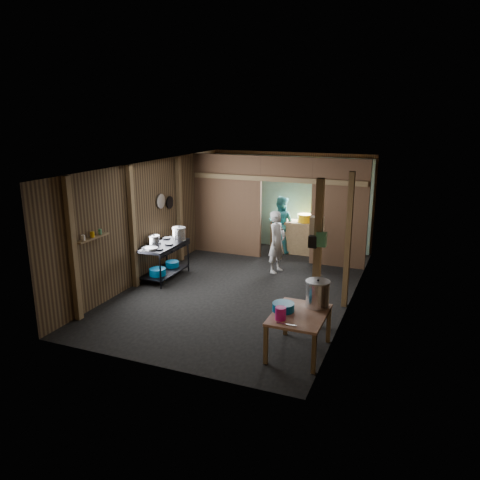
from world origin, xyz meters
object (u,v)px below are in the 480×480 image
at_px(stock_pot, 317,294).
at_px(cook, 277,242).
at_px(pink_bucket, 281,313).
at_px(yellow_tub, 305,218).
at_px(prep_table, 299,333).
at_px(stove_pot_large, 179,234).
at_px(gas_range, 164,261).

relative_size(stock_pot, cook, 0.31).
bearing_deg(pink_bucket, yellow_tub, 100.82).
bearing_deg(prep_table, stove_pot_large, 143.44).
relative_size(prep_table, stock_pot, 2.44).
relative_size(pink_bucket, yellow_tub, 0.52).
distance_m(prep_table, cook, 3.86).
bearing_deg(yellow_tub, gas_range, -128.40).
xyz_separation_m(prep_table, cook, (-1.49, 3.54, 0.40)).
bearing_deg(stove_pot_large, gas_range, -110.83).
bearing_deg(yellow_tub, prep_table, -76.41).
distance_m(gas_range, stove_pot_large, 0.72).
distance_m(stock_pot, cook, 3.60).
relative_size(gas_range, stock_pot, 2.98).
xyz_separation_m(gas_range, stove_pot_large, (0.17, 0.45, 0.54)).
bearing_deg(yellow_tub, stock_pot, -73.41).
height_order(stock_pot, yellow_tub, stock_pot).
height_order(prep_table, pink_bucket, pink_bucket).
xyz_separation_m(prep_table, pink_bucket, (-0.21, -0.31, 0.42)).
distance_m(pink_bucket, yellow_tub, 5.67).
bearing_deg(stock_pot, cook, 117.75).
height_order(prep_table, stock_pot, stock_pot).
xyz_separation_m(stove_pot_large, stock_pot, (3.73, -2.26, -0.08)).
bearing_deg(yellow_tub, cook, -97.14).
distance_m(gas_range, pink_bucket, 4.31).
height_order(pink_bucket, cook, cook).
bearing_deg(gas_range, pink_bucket, -35.39).
height_order(stove_pot_large, cook, cook).
xyz_separation_m(prep_table, stove_pot_large, (-3.54, 2.63, 0.61)).
distance_m(pink_bucket, cook, 4.06).
height_order(gas_range, yellow_tub, yellow_tub).
bearing_deg(cook, gas_range, 134.97).
height_order(stove_pot_large, pink_bucket, stove_pot_large).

